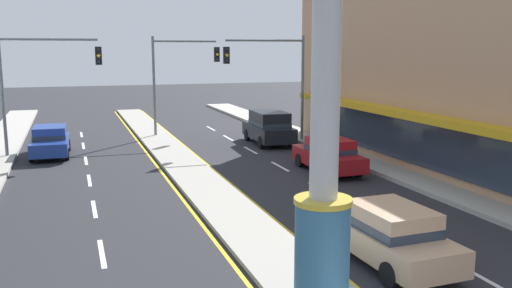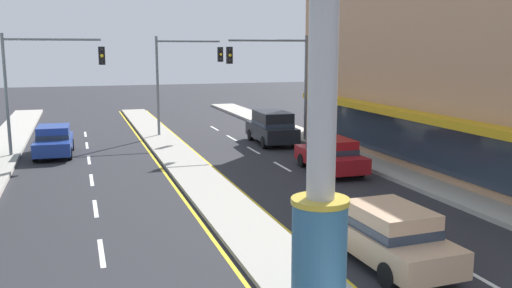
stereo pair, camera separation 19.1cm
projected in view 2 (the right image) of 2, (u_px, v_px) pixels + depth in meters
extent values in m
cube|color=#A39E93|center=(192.00, 171.00, 24.36)|extent=(1.97, 52.00, 0.14)
cube|color=#ADA89E|center=(388.00, 167.00, 25.15)|extent=(2.21, 60.00, 0.18)
cube|color=silver|center=(101.00, 253.00, 14.82)|extent=(0.14, 2.20, 0.01)
cube|color=silver|center=(95.00, 208.00, 18.94)|extent=(0.14, 2.20, 0.01)
cube|color=silver|center=(92.00, 180.00, 23.06)|extent=(0.14, 2.20, 0.01)
cube|color=silver|center=(89.00, 160.00, 27.18)|extent=(0.14, 2.20, 0.01)
cube|color=silver|center=(87.00, 145.00, 31.30)|extent=(0.14, 2.20, 0.01)
cube|color=silver|center=(85.00, 134.00, 35.42)|extent=(0.14, 2.20, 0.01)
cube|color=silver|center=(475.00, 275.00, 13.33)|extent=(0.14, 2.20, 0.01)
cube|color=silver|center=(381.00, 222.00, 17.45)|extent=(0.14, 2.20, 0.01)
cube|color=silver|center=(322.00, 189.00, 21.57)|extent=(0.14, 2.20, 0.01)
cube|color=silver|center=(282.00, 166.00, 25.69)|extent=(0.14, 2.20, 0.01)
cube|color=silver|center=(253.00, 150.00, 29.81)|extent=(0.14, 2.20, 0.01)
cube|color=silver|center=(232.00, 138.00, 33.93)|extent=(0.14, 2.20, 0.01)
cube|color=silver|center=(215.00, 128.00, 38.05)|extent=(0.14, 2.20, 0.01)
cube|color=yellow|center=(166.00, 175.00, 24.02)|extent=(0.12, 52.00, 0.01)
cube|color=yellow|center=(217.00, 171.00, 24.73)|extent=(0.12, 52.00, 0.01)
cylinder|color=#33668C|center=(319.00, 252.00, 11.58)|extent=(1.17, 1.17, 2.12)
cylinder|color=gold|center=(320.00, 201.00, 11.39)|extent=(1.23, 1.23, 0.12)
cylinder|color=#B7B7BC|center=(323.00, 91.00, 11.01)|extent=(0.59, 0.59, 4.66)
cube|color=tan|center=(512.00, 72.00, 24.74)|extent=(9.72, 24.67, 8.81)
cube|color=gold|center=(409.00, 115.00, 23.41)|extent=(0.90, 20.97, 0.30)
cube|color=#283342|center=(416.00, 141.00, 23.73)|extent=(0.08, 20.23, 2.00)
cylinder|color=slate|center=(7.00, 97.00, 27.08)|extent=(0.16, 0.16, 6.20)
cylinder|color=slate|center=(53.00, 39.00, 27.31)|extent=(4.62, 0.12, 0.12)
cube|color=black|center=(102.00, 56.00, 28.01)|extent=(0.32, 0.24, 0.92)
sphere|color=black|center=(102.00, 50.00, 27.83)|extent=(0.17, 0.17, 0.17)
sphere|color=yellow|center=(102.00, 56.00, 27.88)|extent=(0.17, 0.17, 0.17)
sphere|color=black|center=(102.00, 62.00, 27.93)|extent=(0.17, 0.17, 0.17)
cylinder|color=slate|center=(306.00, 90.00, 31.88)|extent=(0.16, 0.16, 6.20)
cylinder|color=slate|center=(268.00, 40.00, 30.69)|extent=(4.62, 0.12, 0.12)
cube|color=black|center=(229.00, 55.00, 29.97)|extent=(0.32, 0.24, 0.92)
sphere|color=black|center=(230.00, 50.00, 29.79)|extent=(0.17, 0.17, 0.17)
sphere|color=yellow|center=(230.00, 55.00, 29.84)|extent=(0.17, 0.17, 0.17)
sphere|color=black|center=(230.00, 61.00, 29.89)|extent=(0.17, 0.17, 0.17)
cylinder|color=slate|center=(158.00, 87.00, 33.80)|extent=(0.16, 0.16, 6.20)
cylinder|color=slate|center=(188.00, 41.00, 33.93)|extent=(3.96, 0.12, 0.12)
cube|color=black|center=(220.00, 54.00, 34.53)|extent=(0.32, 0.24, 0.92)
sphere|color=black|center=(221.00, 50.00, 34.34)|extent=(0.17, 0.17, 0.17)
sphere|color=yellow|center=(221.00, 54.00, 34.39)|extent=(0.17, 0.17, 0.17)
sphere|color=black|center=(221.00, 59.00, 34.45)|extent=(0.17, 0.17, 0.17)
cube|color=black|center=(271.00, 132.00, 31.79)|extent=(2.08, 4.67, 0.80)
cube|color=black|center=(272.00, 118.00, 31.48)|extent=(1.78, 2.92, 0.80)
cube|color=#283342|center=(272.00, 123.00, 31.53)|extent=(1.82, 2.95, 0.24)
cylinder|color=black|center=(250.00, 135.00, 32.97)|extent=(0.25, 0.69, 0.68)
cylinder|color=black|center=(278.00, 134.00, 33.44)|extent=(0.25, 0.69, 0.68)
cylinder|color=black|center=(264.00, 143.00, 30.27)|extent=(0.25, 0.69, 0.68)
cylinder|color=black|center=(294.00, 141.00, 30.74)|extent=(0.25, 0.69, 0.68)
cube|color=tan|center=(386.00, 240.00, 14.03)|extent=(1.92, 4.36, 0.66)
cube|color=tan|center=(391.00, 219.00, 13.76)|extent=(1.63, 2.20, 0.60)
cube|color=#283342|center=(391.00, 226.00, 13.79)|extent=(1.66, 2.23, 0.24)
cylinder|color=black|center=(333.00, 238.00, 15.04)|extent=(0.24, 0.63, 0.62)
cylinder|color=black|center=(384.00, 232.00, 15.59)|extent=(0.24, 0.63, 0.62)
cylinder|color=black|center=(388.00, 275.00, 12.57)|extent=(0.24, 0.63, 0.62)
cylinder|color=black|center=(446.00, 266.00, 13.12)|extent=(0.24, 0.63, 0.62)
cube|color=navy|center=(54.00, 144.00, 28.22)|extent=(1.89, 4.35, 0.66)
cube|color=navy|center=(53.00, 132.00, 28.27)|extent=(1.61, 2.20, 0.60)
cube|color=#283342|center=(54.00, 135.00, 28.30)|extent=(1.65, 2.22, 0.24)
cylinder|color=black|center=(70.00, 154.00, 27.23)|extent=(0.24, 0.63, 0.62)
cylinder|color=black|center=(35.00, 155.00, 26.78)|extent=(0.24, 0.63, 0.62)
cylinder|color=black|center=(72.00, 145.00, 29.75)|extent=(0.24, 0.63, 0.62)
cylinder|color=black|center=(40.00, 146.00, 29.30)|extent=(0.24, 0.63, 0.62)
cube|color=maroon|center=(330.00, 159.00, 24.51)|extent=(1.81, 4.32, 0.66)
cube|color=maroon|center=(332.00, 145.00, 24.25)|extent=(1.58, 2.17, 0.60)
cube|color=#283342|center=(332.00, 149.00, 24.28)|extent=(1.61, 2.19, 0.24)
cylinder|color=black|center=(302.00, 160.00, 25.58)|extent=(0.23, 0.62, 0.62)
cylinder|color=black|center=(334.00, 158.00, 26.06)|extent=(0.23, 0.62, 0.62)
cylinder|color=black|center=(326.00, 172.00, 23.07)|extent=(0.23, 0.62, 0.62)
cylinder|color=black|center=(361.00, 170.00, 23.55)|extent=(0.23, 0.62, 0.62)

